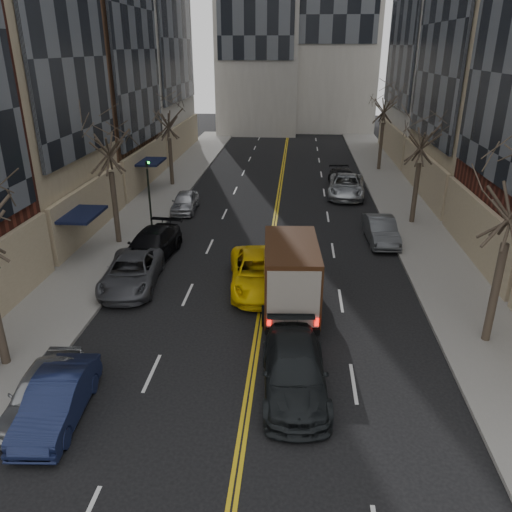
{
  "coord_description": "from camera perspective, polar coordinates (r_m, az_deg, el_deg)",
  "views": [
    {
      "loc": [
        1.36,
        -6.15,
        10.58
      ],
      "look_at": [
        -0.3,
        13.63,
        2.2
      ],
      "focal_mm": 35.0,
      "sensor_mm": 36.0,
      "label": 1
    }
  ],
  "objects": [
    {
      "name": "parked_lf_b",
      "position": [
        16.83,
        -21.8,
        -15.02
      ],
      "size": [
        1.75,
        4.29,
        1.38
      ],
      "primitive_type": "imported",
      "rotation": [
        0.0,
        0.0,
        0.07
      ],
      "color": "#121939",
      "rests_on": "ground"
    },
    {
      "name": "parked_lf_e",
      "position": [
        34.89,
        -8.13,
        6.16
      ],
      "size": [
        1.73,
        4.01,
        1.35
      ],
      "primitive_type": "imported",
      "rotation": [
        0.0,
        0.0,
        0.04
      ],
      "color": "#B1B3B9",
      "rests_on": "ground"
    },
    {
      "name": "parked_lf_c",
      "position": [
        24.27,
        -14.05,
        -1.8
      ],
      "size": [
        2.92,
        5.44,
        1.45
      ],
      "primitive_type": "imported",
      "rotation": [
        0.0,
        0.0,
        0.1
      ],
      "color": "#47494E",
      "rests_on": "ground"
    },
    {
      "name": "sidewalk_right",
      "position": [
        35.6,
        17.03,
        4.7
      ],
      "size": [
        4.0,
        66.0,
        0.15
      ],
      "primitive_type": "cube",
      "color": "slate",
      "rests_on": "ground"
    },
    {
      "name": "taxi",
      "position": [
        23.38,
        0.29,
        -1.88
      ],
      "size": [
        3.31,
        5.94,
        1.57
      ],
      "primitive_type": "imported",
      "rotation": [
        0.0,
        0.0,
        0.13
      ],
      "color": "yellow",
      "rests_on": "ground"
    },
    {
      "name": "tree_rt_far",
      "position": [
        46.9,
        14.61,
        17.5
      ],
      "size": [
        3.2,
        3.2,
        9.11
      ],
      "color": "#382D23",
      "rests_on": "sidewalk_right"
    },
    {
      "name": "sidewalk_left",
      "position": [
        36.28,
        -12.06,
        5.54
      ],
      "size": [
        4.0,
        66.0,
        0.15
      ],
      "primitive_type": "cube",
      "color": "slate",
      "rests_on": "ground"
    },
    {
      "name": "parked_rt_b",
      "position": [
        38.78,
        10.28,
        7.9
      ],
      "size": [
        3.15,
        5.91,
        1.58
      ],
      "primitive_type": "imported",
      "rotation": [
        0.0,
        0.0,
        -0.1
      ],
      "color": "#B7BBBF",
      "rests_on": "ground"
    },
    {
      "name": "observer_sedan",
      "position": [
        16.81,
        4.41,
        -12.97
      ],
      "size": [
        2.47,
        5.32,
        1.5
      ],
      "rotation": [
        0.0,
        0.0,
        0.07
      ],
      "color": "black",
      "rests_on": "ground"
    },
    {
      "name": "parked_rt_c",
      "position": [
        41.18,
        9.99,
        8.65
      ],
      "size": [
        2.51,
        4.96,
        1.38
      ],
      "primitive_type": "imported",
      "rotation": [
        0.0,
        0.0,
        0.12
      ],
      "color": "black",
      "rests_on": "ground"
    },
    {
      "name": "ups_truck",
      "position": [
        21.31,
        3.93,
        -2.09
      ],
      "size": [
        2.66,
        5.92,
        3.17
      ],
      "rotation": [
        0.0,
        0.0,
        0.06
      ],
      "color": "black",
      "rests_on": "ground"
    },
    {
      "name": "parked_lf_d",
      "position": [
        27.14,
        -11.89,
        1.18
      ],
      "size": [
        2.7,
        5.49,
        1.54
      ],
      "primitive_type": "imported",
      "rotation": [
        0.0,
        0.0,
        -0.11
      ],
      "color": "black",
      "rests_on": "ground"
    },
    {
      "name": "parked_lf_a",
      "position": [
        17.35,
        -23.16,
        -13.95
      ],
      "size": [
        1.94,
        4.24,
        1.41
      ],
      "primitive_type": "imported",
      "rotation": [
        0.0,
        0.0,
        0.07
      ],
      "color": "#9C9FA3",
      "rests_on": "ground"
    },
    {
      "name": "tree_lf_far",
      "position": [
        40.7,
        -10.08,
        16.13
      ],
      "size": [
        3.2,
        3.2,
        8.12
      ],
      "color": "#382D23",
      "rests_on": "sidewalk_left"
    },
    {
      "name": "tree_rt_mid",
      "position": [
        32.33,
        18.63,
        13.9
      ],
      "size": [
        3.2,
        3.2,
        8.32
      ],
      "color": "#382D23",
      "rests_on": "sidewalk_right"
    },
    {
      "name": "traffic_signal",
      "position": [
        30.48,
        -12.16,
        7.62
      ],
      "size": [
        0.29,
        0.26,
        4.7
      ],
      "color": "black",
      "rests_on": "sidewalk_left"
    },
    {
      "name": "pedestrian",
      "position": [
        21.02,
        1.53,
        -4.47
      ],
      "size": [
        0.58,
        0.75,
        1.84
      ],
      "primitive_type": "imported",
      "rotation": [
        0.0,
        0.0,
        1.8
      ],
      "color": "black",
      "rests_on": "ground"
    },
    {
      "name": "tree_lf_mid",
      "position": [
        28.33,
        -16.76,
        13.88
      ],
      "size": [
        3.2,
        3.2,
        8.91
      ],
      "color": "#382D23",
      "rests_on": "sidewalk_left"
    },
    {
      "name": "parked_rt_a",
      "position": [
        29.81,
        14.08,
        2.87
      ],
      "size": [
        1.74,
        4.47,
        1.45
      ],
      "primitive_type": "imported",
      "rotation": [
        0.0,
        0.0,
        0.05
      ],
      "color": "#45484C",
      "rests_on": "ground"
    }
  ]
}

